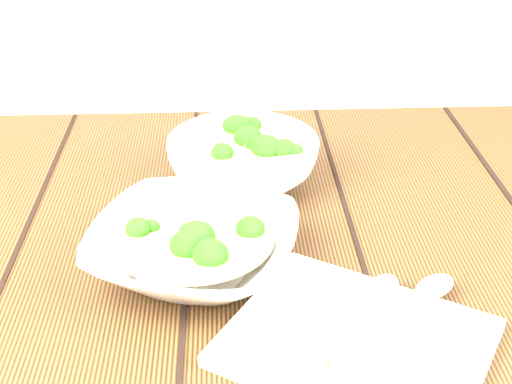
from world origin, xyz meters
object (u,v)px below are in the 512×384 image
(soup_bowl_front, at_px, (194,247))
(napkin, at_px, (357,342))
(soup_bowl_back, at_px, (243,160))
(trivet, at_px, (223,230))
(table, at_px, (208,324))

(soup_bowl_front, distance_m, napkin, 0.21)
(soup_bowl_back, height_order, trivet, soup_bowl_back)
(table, xyz_separation_m, soup_bowl_back, (0.05, 0.15, 0.15))
(table, relative_size, soup_bowl_back, 5.06)
(table, relative_size, soup_bowl_front, 4.26)
(table, xyz_separation_m, napkin, (0.15, -0.18, 0.13))
(table, relative_size, napkin, 5.05)
(table, distance_m, soup_bowl_back, 0.22)
(table, bearing_deg, napkin, -51.16)
(soup_bowl_front, bearing_deg, soup_bowl_back, 72.97)
(soup_bowl_front, relative_size, napkin, 1.19)
(soup_bowl_back, distance_m, trivet, 0.15)
(table, xyz_separation_m, soup_bowl_front, (-0.01, -0.05, 0.15))
(soup_bowl_back, bearing_deg, soup_bowl_front, -107.03)
(soup_bowl_front, height_order, soup_bowl_back, soup_bowl_back)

